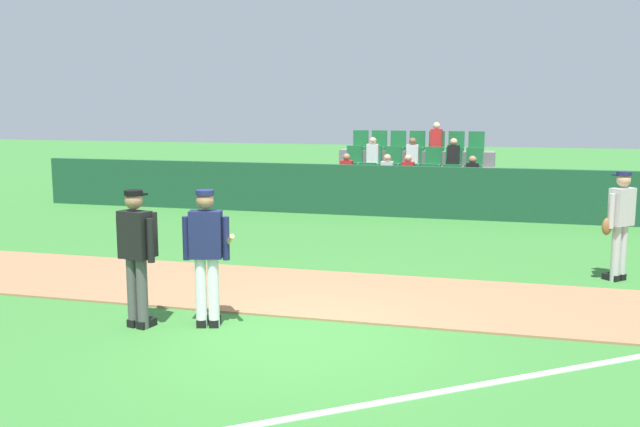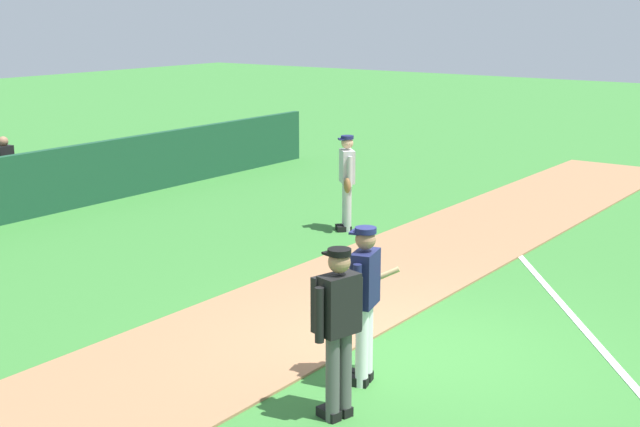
{
  "view_description": "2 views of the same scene",
  "coord_description": "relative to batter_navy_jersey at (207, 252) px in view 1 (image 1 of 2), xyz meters",
  "views": [
    {
      "loc": [
        2.52,
        -8.0,
        2.82
      ],
      "look_at": [
        -0.05,
        1.68,
        1.26
      ],
      "focal_mm": 39.8,
      "sensor_mm": 36.0,
      "label": 1
    },
    {
      "loc": [
        -8.47,
        -4.72,
        4.0
      ],
      "look_at": [
        0.7,
        1.96,
        1.3
      ],
      "focal_mm": 48.6,
      "sensor_mm": 36.0,
      "label": 2
    }
  ],
  "objects": [
    {
      "name": "ground_plane",
      "position": [
        1.09,
        -0.07,
        -0.97
      ],
      "size": [
        80.0,
        80.0,
        0.0
      ],
      "primitive_type": "plane",
      "color": "#387A33"
    },
    {
      "name": "infield_dirt_path",
      "position": [
        1.09,
        1.91,
        -0.95
      ],
      "size": [
        28.0,
        2.62,
        0.03
      ],
      "primitive_type": "cube",
      "color": "#9E704C",
      "rests_on": "ground"
    },
    {
      "name": "foul_line_chalk",
      "position": [
        4.09,
        -0.57,
        -0.96
      ],
      "size": [
        9.62,
        7.33,
        0.01
      ],
      "primitive_type": "cube",
      "rotation": [
        0.0,
        0.0,
        0.65
      ],
      "color": "white",
      "rests_on": "ground"
    },
    {
      "name": "dugout_fence",
      "position": [
        1.09,
        9.44,
        -0.33
      ],
      "size": [
        20.0,
        0.16,
        1.28
      ],
      "primitive_type": "cube",
      "color": "#19472D",
      "rests_on": "ground"
    },
    {
      "name": "stadium_bleachers",
      "position": [
        1.09,
        11.31,
        -0.34
      ],
      "size": [
        4.45,
        2.95,
        2.3
      ],
      "color": "slate",
      "rests_on": "ground"
    },
    {
      "name": "batter_navy_jersey",
      "position": [
        0.0,
        0.0,
        0.0
      ],
      "size": [
        0.74,
        0.71,
        1.76
      ],
      "color": "white",
      "rests_on": "ground"
    },
    {
      "name": "umpire_home_plate",
      "position": [
        -0.84,
        -0.24,
        0.03
      ],
      "size": [
        0.58,
        0.37,
        1.76
      ],
      "color": "#4C4C4C",
      "rests_on": "ground"
    },
    {
      "name": "runner_grey_jersey",
      "position": [
        5.38,
        3.9,
        -0.01
      ],
      "size": [
        0.55,
        0.51,
        1.76
      ],
      "color": "#B2B2B2",
      "rests_on": "ground"
    }
  ]
}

